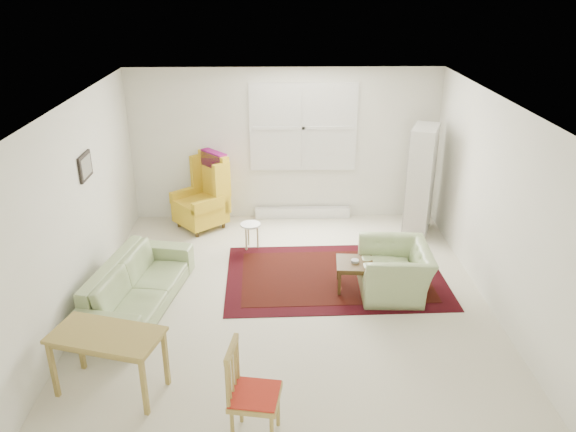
{
  "coord_description": "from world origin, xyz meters",
  "views": [
    {
      "loc": [
        -0.15,
        -6.09,
        3.81
      ],
      "look_at": [
        0.0,
        0.3,
        1.05
      ],
      "focal_mm": 35.0,
      "sensor_mm": 36.0,
      "label": 1
    }
  ],
  "objects_px": {
    "sofa": "(137,277)",
    "stool": "(251,236)",
    "cabinet": "(421,181)",
    "desk_chair": "(255,394)",
    "desk": "(110,362)",
    "armchair": "(395,266)",
    "wingback_chair": "(199,192)",
    "coffee_table": "(354,275)"
  },
  "relations": [
    {
      "from": "sofa",
      "to": "stool",
      "type": "distance_m",
      "value": 2.08
    },
    {
      "from": "cabinet",
      "to": "desk_chair",
      "type": "bearing_deg",
      "value": -98.36
    },
    {
      "from": "desk",
      "to": "stool",
      "type": "bearing_deg",
      "value": 68.32
    },
    {
      "from": "stool",
      "to": "armchair",
      "type": "bearing_deg",
      "value": -35.0
    },
    {
      "from": "armchair",
      "to": "wingback_chair",
      "type": "height_order",
      "value": "wingback_chair"
    },
    {
      "from": "desk_chair",
      "to": "stool",
      "type": "bearing_deg",
      "value": 12.17
    },
    {
      "from": "wingback_chair",
      "to": "stool",
      "type": "height_order",
      "value": "wingback_chair"
    },
    {
      "from": "armchair",
      "to": "wingback_chair",
      "type": "xyz_separation_m",
      "value": [
        -2.75,
        2.1,
        0.23
      ]
    },
    {
      "from": "wingback_chair",
      "to": "stool",
      "type": "relative_size",
      "value": 3.07
    },
    {
      "from": "coffee_table",
      "to": "stool",
      "type": "height_order",
      "value": "stool"
    },
    {
      "from": "cabinet",
      "to": "wingback_chair",
      "type": "bearing_deg",
      "value": -163.2
    },
    {
      "from": "stool",
      "to": "coffee_table",
      "type": "bearing_deg",
      "value": -41.06
    },
    {
      "from": "cabinet",
      "to": "desk_chair",
      "type": "relative_size",
      "value": 1.79
    },
    {
      "from": "stool",
      "to": "cabinet",
      "type": "bearing_deg",
      "value": 10.75
    },
    {
      "from": "sofa",
      "to": "desk_chair",
      "type": "xyz_separation_m",
      "value": [
        1.52,
        -2.21,
        0.08
      ]
    },
    {
      "from": "stool",
      "to": "desk_chair",
      "type": "relative_size",
      "value": 0.41
    },
    {
      "from": "sofa",
      "to": "stool",
      "type": "height_order",
      "value": "sofa"
    },
    {
      "from": "armchair",
      "to": "coffee_table",
      "type": "xyz_separation_m",
      "value": [
        -0.5,
        0.11,
        -0.19
      ]
    },
    {
      "from": "coffee_table",
      "to": "cabinet",
      "type": "relative_size",
      "value": 0.27
    },
    {
      "from": "sofa",
      "to": "stool",
      "type": "relative_size",
      "value": 5.05
    },
    {
      "from": "armchair",
      "to": "desk_chair",
      "type": "distance_m",
      "value": 3.0
    },
    {
      "from": "sofa",
      "to": "stool",
      "type": "bearing_deg",
      "value": -29.51
    },
    {
      "from": "armchair",
      "to": "desk_chair",
      "type": "bearing_deg",
      "value": -32.55
    },
    {
      "from": "sofa",
      "to": "armchair",
      "type": "relative_size",
      "value": 2.06
    },
    {
      "from": "armchair",
      "to": "coffee_table",
      "type": "distance_m",
      "value": 0.55
    },
    {
      "from": "sofa",
      "to": "cabinet",
      "type": "distance_m",
      "value": 4.5
    },
    {
      "from": "armchair",
      "to": "desk",
      "type": "bearing_deg",
      "value": -57.92
    },
    {
      "from": "coffee_table",
      "to": "cabinet",
      "type": "height_order",
      "value": "cabinet"
    },
    {
      "from": "stool",
      "to": "sofa",
      "type": "bearing_deg",
      "value": -130.03
    },
    {
      "from": "desk_chair",
      "to": "coffee_table",
      "type": "bearing_deg",
      "value": -15.82
    },
    {
      "from": "sofa",
      "to": "coffee_table",
      "type": "distance_m",
      "value": 2.76
    },
    {
      "from": "desk",
      "to": "sofa",
      "type": "bearing_deg",
      "value": 93.01
    },
    {
      "from": "coffee_table",
      "to": "desk",
      "type": "relative_size",
      "value": 0.45
    },
    {
      "from": "sofa",
      "to": "cabinet",
      "type": "relative_size",
      "value": 1.17
    },
    {
      "from": "coffee_table",
      "to": "cabinet",
      "type": "distance_m",
      "value": 2.22
    },
    {
      "from": "desk",
      "to": "coffee_table",
      "type": "bearing_deg",
      "value": 35.96
    },
    {
      "from": "desk",
      "to": "desk_chair",
      "type": "distance_m",
      "value": 1.59
    },
    {
      "from": "wingback_chair",
      "to": "desk_chair",
      "type": "bearing_deg",
      "value": -28.56
    },
    {
      "from": "stool",
      "to": "desk_chair",
      "type": "bearing_deg",
      "value": -87.14
    },
    {
      "from": "sofa",
      "to": "desk",
      "type": "relative_size",
      "value": 1.91
    },
    {
      "from": "wingback_chair",
      "to": "stool",
      "type": "bearing_deg",
      "value": 6.25
    },
    {
      "from": "desk",
      "to": "wingback_chair",
      "type": "bearing_deg",
      "value": 84.07
    }
  ]
}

